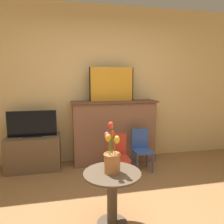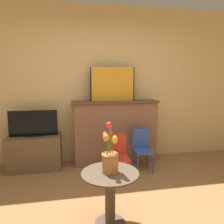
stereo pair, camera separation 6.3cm
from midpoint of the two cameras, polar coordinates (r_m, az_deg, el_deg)
wall_back at (r=3.90m, az=-2.44°, el=7.04°), size 8.00×0.06×2.70m
fireplace_mantel at (r=3.84m, az=1.27°, el=-4.95°), size 1.47×0.40×1.09m
painting at (r=3.73m, az=0.66°, el=7.28°), size 0.76×0.03×0.57m
tv_stand at (r=3.82m, az=-19.05°, el=-9.93°), size 0.84×0.44×0.55m
tv_monitor at (r=3.71m, az=-19.41°, el=-2.94°), size 0.76×0.12×0.42m
chair_red at (r=3.24m, az=2.17°, el=-10.98°), size 0.29×0.29×0.66m
chair_blue at (r=3.59m, az=8.35°, el=-9.08°), size 0.29×0.29×0.66m
side_table at (r=2.30m, az=0.35°, el=-19.98°), size 0.57×0.57×0.56m
vase_tulips at (r=2.16m, az=0.33°, el=-11.97°), size 0.17×0.19×0.49m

